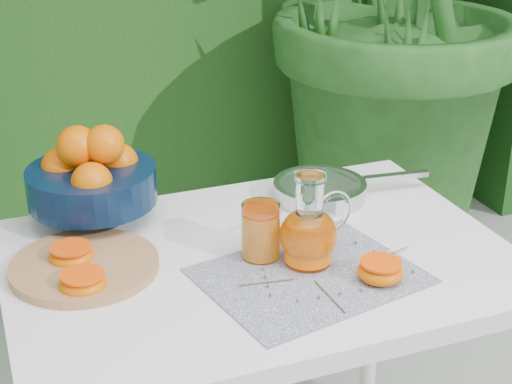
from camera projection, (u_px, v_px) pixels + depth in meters
name	position (u px, v px, depth m)	size (l,w,h in m)	color
white_table	(260.00, 290.00, 1.60)	(1.00, 0.70, 0.75)	white
placemat	(310.00, 275.00, 1.49)	(0.39, 0.31, 0.00)	#0E174E
cutting_board	(85.00, 266.00, 1.51)	(0.29, 0.29, 0.02)	#AC7C4D
fruit_bowl	(92.00, 177.00, 1.68)	(0.31, 0.31, 0.22)	black
juice_pitcher	(309.00, 232.00, 1.51)	(0.17, 0.14, 0.19)	white
juice_tumbler	(261.00, 232.00, 1.54)	(0.09, 0.09, 0.11)	white
saute_pan	(321.00, 189.00, 1.81)	(0.39, 0.24, 0.04)	#B2B2B6
orange_halves	(178.00, 270.00, 1.47)	(0.63, 0.37, 0.04)	orange
thyme_sprigs	(330.00, 277.00, 1.48)	(0.37, 0.22, 0.01)	brown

